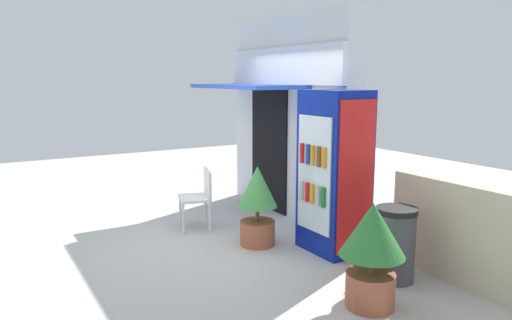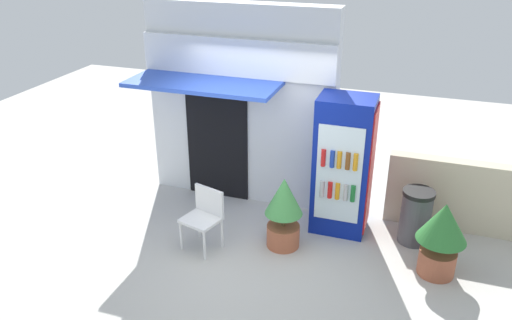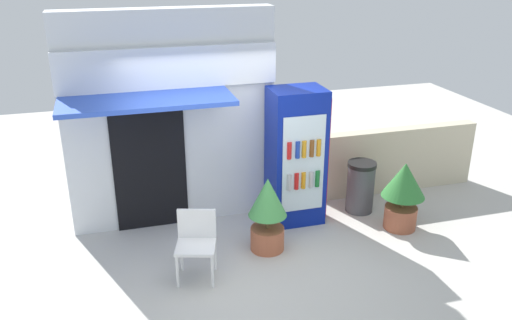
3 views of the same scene
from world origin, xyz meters
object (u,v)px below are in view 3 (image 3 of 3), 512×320
object	(u,v)px
trash_bin	(360,187)
potted_plant_near_shop	(268,211)
drink_cooler	(296,157)
potted_plant_curbside	(403,190)
plastic_chair	(196,239)

from	to	relation	value
trash_bin	potted_plant_near_shop	bearing A→B (deg)	-158.09
drink_cooler	potted_plant_curbside	world-z (taller)	drink_cooler
potted_plant_near_shop	potted_plant_curbside	bearing A→B (deg)	0.65
drink_cooler	potted_plant_curbside	bearing A→B (deg)	-26.52
drink_cooler	potted_plant_near_shop	size ratio (longest dim) A/B	1.93
potted_plant_curbside	drink_cooler	bearing A→B (deg)	153.48
drink_cooler	trash_bin	xyz separation A→B (m)	(1.05, -0.02, -0.60)
plastic_chair	potted_plant_curbside	xyz separation A→B (m)	(3.03, 0.37, 0.09)
plastic_chair	trash_bin	xyz separation A→B (m)	(2.71, 1.03, -0.10)
drink_cooler	trash_bin	size ratio (longest dim) A/B	2.51
plastic_chair	drink_cooler	bearing A→B (deg)	32.39
plastic_chair	potted_plant_near_shop	distance (m)	1.07
plastic_chair	trash_bin	bearing A→B (deg)	20.81
plastic_chair	trash_bin	distance (m)	2.90
drink_cooler	trash_bin	world-z (taller)	drink_cooler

